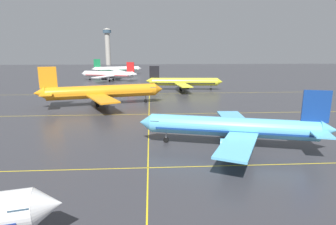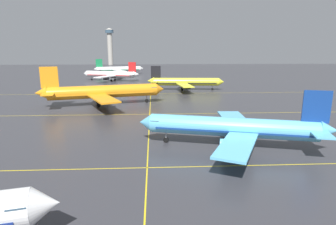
{
  "view_description": "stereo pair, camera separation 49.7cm",
  "coord_description": "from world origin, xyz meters",
  "px_view_note": "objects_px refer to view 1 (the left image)",
  "views": [
    {
      "loc": [
        0.63,
        -6.96,
        18.35
      ],
      "look_at": [
        3.92,
        46.58,
        5.8
      ],
      "focal_mm": 30.07,
      "sensor_mm": 36.0,
      "label": 1
    },
    {
      "loc": [
        1.13,
        -6.99,
        18.35
      ],
      "look_at": [
        3.92,
        46.58,
        5.8
      ],
      "focal_mm": 30.07,
      "sensor_mm": 36.0,
      "label": 2
    }
  ],
  "objects_px": {
    "airliner_second_row": "(234,127)",
    "airliner_far_right_stand": "(109,74)",
    "airliner_third_row": "(101,92)",
    "airliner_far_left_stand": "(184,82)",
    "control_tower": "(108,44)",
    "airliner_distant_taxiway": "(117,69)"
  },
  "relations": [
    {
      "from": "airliner_second_row",
      "to": "control_tower",
      "type": "xyz_separation_m",
      "value": [
        -59.35,
        253.32,
        17.81
      ]
    },
    {
      "from": "airliner_third_row",
      "to": "airliner_far_left_stand",
      "type": "bearing_deg",
      "value": 45.81
    },
    {
      "from": "control_tower",
      "to": "airliner_second_row",
      "type": "bearing_deg",
      "value": -76.81
    },
    {
      "from": "airliner_distant_taxiway",
      "to": "control_tower",
      "type": "bearing_deg",
      "value": 101.08
    },
    {
      "from": "airliner_far_right_stand",
      "to": "control_tower",
      "type": "distance_m",
      "value": 148.09
    },
    {
      "from": "airliner_distant_taxiway",
      "to": "airliner_second_row",
      "type": "bearing_deg",
      "value": -75.25
    },
    {
      "from": "airliner_second_row",
      "to": "airliner_far_left_stand",
      "type": "distance_m",
      "value": 71.82
    },
    {
      "from": "airliner_second_row",
      "to": "airliner_third_row",
      "type": "relative_size",
      "value": 0.88
    },
    {
      "from": "airliner_far_right_stand",
      "to": "control_tower",
      "type": "bearing_deg",
      "value": 98.29
    },
    {
      "from": "airliner_third_row",
      "to": "airliner_distant_taxiway",
      "type": "height_order",
      "value": "airliner_third_row"
    },
    {
      "from": "airliner_third_row",
      "to": "airliner_second_row",
      "type": "bearing_deg",
      "value": -52.79
    },
    {
      "from": "airliner_third_row",
      "to": "airliner_far_right_stand",
      "type": "height_order",
      "value": "airliner_third_row"
    },
    {
      "from": "airliner_third_row",
      "to": "airliner_distant_taxiway",
      "type": "bearing_deg",
      "value": 93.86
    },
    {
      "from": "airliner_third_row",
      "to": "control_tower",
      "type": "height_order",
      "value": "control_tower"
    },
    {
      "from": "airliner_second_row",
      "to": "airliner_far_right_stand",
      "type": "bearing_deg",
      "value": 109.48
    },
    {
      "from": "airliner_third_row",
      "to": "airliner_far_right_stand",
      "type": "distance_m",
      "value": 67.38
    },
    {
      "from": "airliner_second_row",
      "to": "airliner_far_left_stand",
      "type": "height_order",
      "value": "airliner_second_row"
    },
    {
      "from": "airliner_third_row",
      "to": "control_tower",
      "type": "distance_m",
      "value": 215.02
    },
    {
      "from": "control_tower",
      "to": "airliner_far_right_stand",
      "type": "bearing_deg",
      "value": -81.71
    },
    {
      "from": "airliner_second_row",
      "to": "airliner_distant_taxiway",
      "type": "height_order",
      "value": "airliner_second_row"
    },
    {
      "from": "airliner_second_row",
      "to": "airliner_far_right_stand",
      "type": "relative_size",
      "value": 1.08
    },
    {
      "from": "airliner_far_right_stand",
      "to": "control_tower",
      "type": "relative_size",
      "value": 0.88
    }
  ]
}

